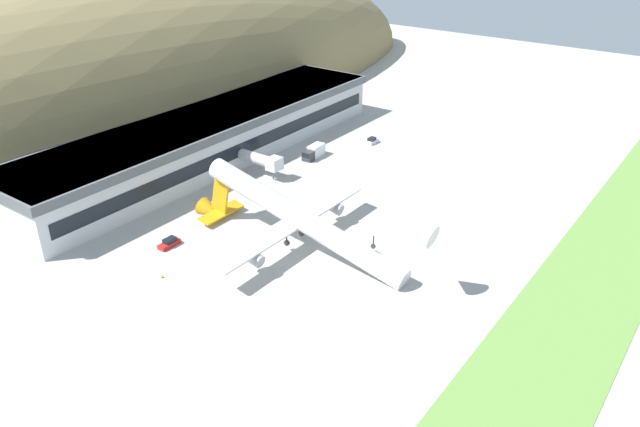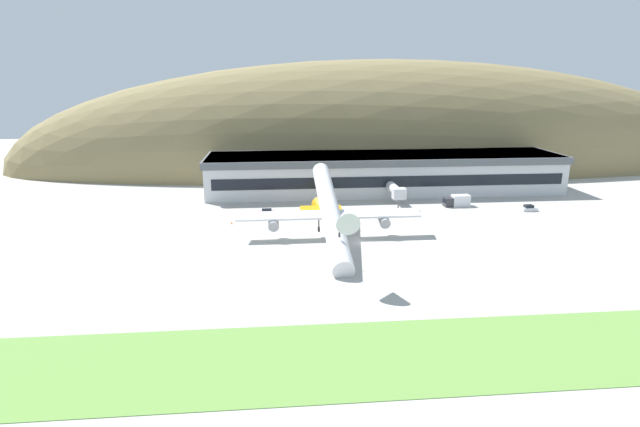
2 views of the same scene
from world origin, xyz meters
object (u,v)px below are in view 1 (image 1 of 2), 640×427
Objects in this scene: terminal_building at (209,134)px; jetway_0 at (262,160)px; cargo_airplane at (298,220)px; service_car_1 at (169,243)px; service_car_0 at (372,141)px; traffic_cone_0 at (162,276)px; fuel_truck at (314,152)px.

jetway_0 is at bearing -91.45° from terminal_building.
cargo_airplane is 24.88m from service_car_1.
service_car_0 is at bearing -39.09° from terminal_building.
service_car_1 is 7.60× the size of traffic_cone_0.
cargo_airplane is 44.78m from fuel_truck.
terminal_building is 49.45m from cargo_airplane.
cargo_airplane is at bearing -29.98° from traffic_cone_0.
service_car_1 is at bearing 178.21° from service_car_0.
service_car_0 is at bearing -1.79° from service_car_1.
traffic_cone_0 is (-21.99, 12.69, -5.59)m from cargo_airplane.
service_car_1 is (-34.95, -7.13, -3.34)m from jetway_0.
traffic_cone_0 is (-8.10, -7.28, -0.37)m from service_car_1.
service_car_0 is at bearing -15.54° from jetway_0.
jetway_0 is (-0.44, -17.43, -2.38)m from terminal_building.
fuel_truck is 12.30× the size of traffic_cone_0.
fuel_truck is at bearing 4.87° from service_car_1.
jetway_0 is at bearing 164.46° from service_car_0.
jetway_0 is 16.70m from fuel_truck.
jetway_0 reaches higher than service_car_1.
service_car_0 is 18.24m from fuel_truck.
traffic_cone_0 is at bearing -168.89° from fuel_truck.
traffic_cone_0 is at bearing -138.04° from service_car_1.
fuel_truck is at bearing 33.10° from cargo_airplane.
cargo_airplane is 12.06× the size of service_car_1.
service_car_1 is (-13.89, 19.97, -5.23)m from cargo_airplane.
traffic_cone_0 is (-76.34, -5.15, -0.38)m from service_car_0.
terminal_building is 14.90× the size of fuel_truck.
cargo_airplane reaches higher than jetway_0.
cargo_airplane is at bearing -127.86° from jetway_0.
terminal_building reaches higher than jetway_0.
jetway_0 is at bearing 18.51° from traffic_cone_0.
fuel_truck reaches higher than service_car_1.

